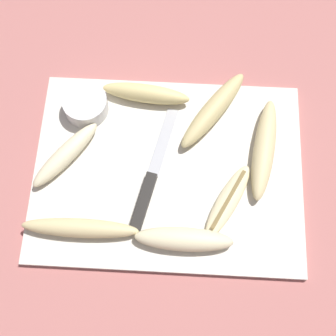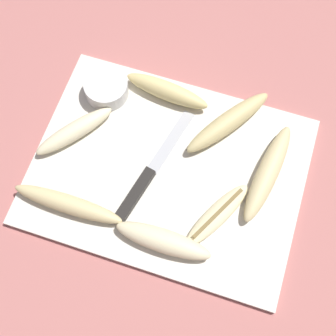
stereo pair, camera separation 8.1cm
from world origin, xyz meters
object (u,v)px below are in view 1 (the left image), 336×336
at_px(banana_pale_long, 184,239).
at_px(prep_bowl, 86,105).
at_px(banana_cream_curved, 228,201).
at_px(banana_bright_far, 66,154).
at_px(banana_golden_short, 146,94).
at_px(banana_mellow_near, 80,228).
at_px(banana_ripe_center, 264,149).
at_px(knife, 148,190).
at_px(banana_spotted_left, 213,110).

relative_size(banana_pale_long, prep_bowl, 2.02).
bearing_deg(prep_bowl, banana_cream_curved, -32.49).
xyz_separation_m(banana_pale_long, banana_bright_far, (-0.23, 0.15, -0.00)).
distance_m(banana_pale_long, prep_bowl, 0.32).
bearing_deg(banana_golden_short, prep_bowl, -164.96).
height_order(banana_golden_short, banana_cream_curved, banana_golden_short).
bearing_deg(banana_cream_curved, banana_mellow_near, -165.80).
xyz_separation_m(banana_ripe_center, banana_golden_short, (-0.23, 0.10, 0.00)).
bearing_deg(banana_cream_curved, knife, 174.40).
distance_m(knife, banana_ripe_center, 0.23).
xyz_separation_m(banana_bright_far, banana_spotted_left, (0.27, 0.11, 0.00)).
height_order(banana_golden_short, banana_mellow_near, banana_golden_short).
relative_size(banana_bright_far, banana_cream_curved, 0.98).
height_order(banana_golden_short, banana_bright_far, banana_golden_short).
bearing_deg(banana_mellow_near, banana_cream_curved, 14.20).
bearing_deg(banana_mellow_near, banana_ripe_center, 27.32).
distance_m(banana_mellow_near, banana_spotted_left, 0.33).
bearing_deg(banana_golden_short, knife, -85.35).
relative_size(banana_pale_long, banana_mellow_near, 0.83).
bearing_deg(banana_mellow_near, prep_bowl, 94.19).
xyz_separation_m(banana_golden_short, banana_pale_long, (0.09, -0.28, -0.00)).
xyz_separation_m(banana_pale_long, banana_mellow_near, (-0.18, 0.01, -0.00)).
xyz_separation_m(knife, banana_golden_short, (-0.02, 0.19, 0.01)).
bearing_deg(banana_bright_far, banana_ripe_center, 4.70).
xyz_separation_m(knife, banana_cream_curved, (0.15, -0.01, 0.00)).
relative_size(banana_mellow_near, prep_bowl, 2.42).
height_order(banana_ripe_center, banana_pale_long, same).
bearing_deg(prep_bowl, banana_bright_far, -103.86).
relative_size(banana_golden_short, banana_mellow_near, 0.84).
bearing_deg(banana_ripe_center, banana_cream_curved, -122.70).
bearing_deg(banana_bright_far, banana_spotted_left, 21.42).
bearing_deg(banana_bright_far, banana_golden_short, 43.92).
height_order(banana_cream_curved, banana_spotted_left, banana_spotted_left).
relative_size(banana_spotted_left, prep_bowl, 2.17).
bearing_deg(banana_spotted_left, banana_mellow_near, -133.11).
distance_m(banana_pale_long, banana_spotted_left, 0.26).
bearing_deg(banana_mellow_near, knife, 35.36).
distance_m(banana_ripe_center, banana_spotted_left, 0.12).
distance_m(banana_golden_short, prep_bowl, 0.12).
height_order(banana_mellow_near, prep_bowl, prep_bowl).
distance_m(banana_golden_short, banana_spotted_left, 0.13).
distance_m(banana_ripe_center, banana_golden_short, 0.25).
distance_m(banana_mellow_near, prep_bowl, 0.24).
height_order(banana_pale_long, banana_bright_far, banana_pale_long).
bearing_deg(banana_cream_curved, banana_golden_short, 128.06).
bearing_deg(banana_bright_far, prep_bowl, 76.14).
height_order(knife, banana_spotted_left, banana_spotted_left).
bearing_deg(banana_cream_curved, prep_bowl, 147.51).
height_order(knife, banana_golden_short, banana_golden_short).
bearing_deg(knife, banana_pale_long, -39.48).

